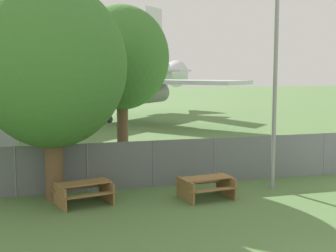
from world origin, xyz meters
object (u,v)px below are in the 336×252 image
Objects in this scene: airplane at (82,75)px; picnic_bench_open_grass at (206,185)px; tree_left_of_cabin at (122,58)px; tree_behind_benches at (51,66)px; picnic_bench_near_cabin at (84,190)px.

airplane reaches higher than picnic_bench_open_grass.
tree_left_of_cabin is at bearing 109.52° from picnic_bench_open_grass.
airplane is 25.23m from tree_behind_benches.
tree_behind_benches is at bearing 35.84° from airplane.
tree_behind_benches is (-3.21, -4.17, -0.38)m from tree_left_of_cabin.
airplane reaches higher than picnic_bench_near_cabin.
tree_left_of_cabin is (2.30, 5.02, 4.57)m from picnic_bench_near_cabin.
picnic_bench_near_cabin and picnic_bench_open_grass have the same top height.
picnic_bench_near_cabin is (-2.64, -25.83, -3.66)m from airplane.
picnic_bench_open_grass is at bearing -14.24° from tree_behind_benches.
airplane is 13.69× the size of picnic_bench_near_cabin.
picnic_bench_near_cabin is 0.28× the size of tree_behind_benches.
picnic_bench_near_cabin is at bearing -43.32° from tree_behind_benches.
picnic_bench_near_cabin is at bearing 173.97° from picnic_bench_open_grass.
airplane is 3.88× the size of tree_left_of_cabin.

